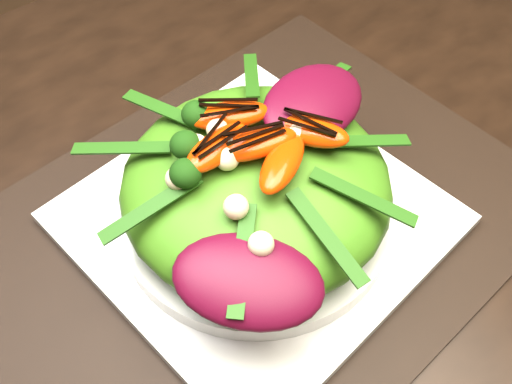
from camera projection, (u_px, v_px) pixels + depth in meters
dining_table at (325, 248)px, 0.51m from camera, size 1.60×0.90×0.75m
placemat at (256, 223)px, 0.50m from camera, size 0.49×0.39×0.00m
plate_base at (256, 218)px, 0.50m from camera, size 0.29×0.29×0.01m
salad_bowl at (256, 209)px, 0.49m from camera, size 0.25×0.25×0.02m
lettuce_mound at (256, 185)px, 0.46m from camera, size 0.22×0.22×0.07m
radicchio_leaf at (313, 102)px, 0.46m from camera, size 0.11×0.09×0.02m
orange_segment at (212, 142)px, 0.43m from camera, size 0.06×0.04×0.02m
broccoli_floret at (159, 166)px, 0.42m from camera, size 0.04×0.04×0.03m
macadamia_nut at (336, 174)px, 0.42m from camera, size 0.02×0.02×0.02m
balsamic_drizzle at (211, 134)px, 0.43m from camera, size 0.04×0.01×0.00m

